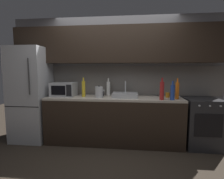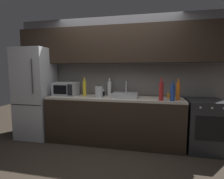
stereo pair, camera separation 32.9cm
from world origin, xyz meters
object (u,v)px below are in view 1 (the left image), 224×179
wine_bottle_orange (177,90)px  mug_amber (168,95)px  oven_range (201,123)px  wine_bottle_red (162,91)px  refrigerator (31,94)px  mug_dark (102,93)px  wine_bottle_blue (172,92)px  wine_bottle_yellow (84,89)px  kettle (99,92)px  microwave (64,89)px  wine_bottle_white (108,88)px

wine_bottle_orange → mug_amber: bearing=126.1°
oven_range → wine_bottle_red: size_ratio=2.34×
refrigerator → mug_dark: size_ratio=19.45×
wine_bottle_blue → wine_bottle_yellow: bearing=173.3°
oven_range → wine_bottle_yellow: (-2.21, -0.00, 0.61)m
kettle → microwave: bearing=172.4°
mug_dark → mug_amber: (1.27, -0.06, -0.00)m
oven_range → mug_dark: mug_dark is taller
wine_bottle_white → microwave: bearing=-167.4°
wine_bottle_yellow → microwave: bearing=176.7°
refrigerator → wine_bottle_orange: 2.83m
refrigerator → wine_bottle_orange: size_ratio=5.03×
mug_amber → wine_bottle_red: bearing=-118.7°
mug_dark → microwave: bearing=-170.4°
wine_bottle_red → wine_bottle_orange: wine_bottle_red is taller
wine_bottle_white → wine_bottle_yellow: size_ratio=0.95×
microwave → wine_bottle_red: bearing=-7.0°
wine_bottle_yellow → refrigerator: bearing=179.7°
wine_bottle_blue → refrigerator: bearing=175.9°
wine_bottle_red → mug_amber: size_ratio=4.25×
oven_range → microwave: bearing=179.6°
microwave → wine_bottle_white: 0.88m
kettle → refrigerator: bearing=176.8°
microwave → wine_bottle_yellow: wine_bottle_yellow is taller
wine_bottle_orange → mug_amber: 0.24m
oven_range → wine_bottle_white: wine_bottle_white is taller
mug_amber → wine_bottle_blue: bearing=-85.4°
wine_bottle_yellow → mug_dark: size_ratio=3.88×
wine_bottle_white → kettle: bearing=-115.1°
mug_dark → mug_amber: mug_dark is taller
wine_bottle_white → wine_bottle_orange: 1.31m
oven_range → kettle: (-1.89, -0.08, 0.55)m
oven_range → mug_dark: bearing=175.6°
mug_amber → wine_bottle_orange: bearing=-53.9°
refrigerator → kettle: size_ratio=8.02×
oven_range → wine_bottle_orange: (-0.47, -0.09, 0.61)m
refrigerator → wine_bottle_yellow: refrigerator is taller
wine_bottle_red → wine_bottle_white: 1.08m
wine_bottle_yellow → wine_bottle_orange: bearing=-2.9°
wine_bottle_yellow → kettle: bearing=-13.1°
wine_bottle_yellow → mug_amber: size_ratio=4.10×
kettle → wine_bottle_blue: wine_bottle_blue is taller
microwave → kettle: bearing=-7.6°
refrigerator → wine_bottle_white: size_ratio=5.28×
oven_range → wine_bottle_orange: bearing=-169.1°
wine_bottle_white → mug_amber: (1.15, -0.13, -0.10)m
wine_bottle_red → mug_dark: bearing=162.4°
wine_bottle_red → wine_bottle_white: (-0.99, 0.42, -0.02)m
wine_bottle_orange → mug_dark: wine_bottle_orange is taller
wine_bottle_orange → wine_bottle_white: bearing=166.6°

